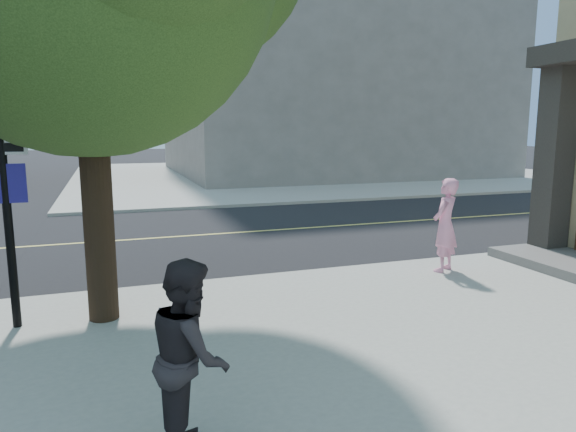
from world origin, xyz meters
name	(u,v)px	position (x,y,z in m)	size (l,w,h in m)	color
ground	(59,301)	(0.00, 0.00, 0.00)	(140.00, 140.00, 0.00)	black
road_ew	(74,244)	(0.00, 4.50, 0.01)	(140.00, 9.00, 0.01)	black
sidewalk_ne	(317,173)	(13.50, 21.50, 0.06)	(29.00, 25.00, 0.12)	#A1A198
filler_ne	(322,59)	(14.00, 22.00, 7.12)	(18.00, 16.00, 14.00)	slate
man_on_phone	(445,225)	(6.77, -0.91, 1.00)	(0.64, 0.42, 1.76)	pink
pedestrian	(190,356)	(1.41, -4.87, 0.93)	(0.79, 0.62, 1.63)	#282325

